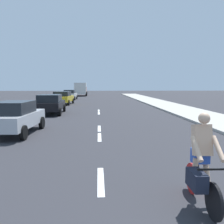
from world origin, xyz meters
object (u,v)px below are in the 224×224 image
Objects in this scene: parked_car_silver at (15,117)px; parked_car_yellow at (63,97)px; cyclist at (201,164)px; parked_car_white at (70,94)px; delivery_truck at (81,89)px; parked_car_black at (50,104)px.

parked_car_yellow is (-0.29, 17.74, 0.01)m from parked_car_silver.
cyclist is 0.39× the size of parked_car_yellow.
parked_car_white is 0.69× the size of delivery_truck.
parked_car_yellow and parked_car_white have the same top height.
parked_car_silver is at bearing -49.70° from cyclist.
parked_car_silver is at bearing -87.13° from parked_car_white.
delivery_truck reaches higher than cyclist.
cyclist reaches higher than parked_car_white.
parked_car_silver is at bearing -91.34° from delivery_truck.
parked_car_yellow is 1.09× the size of parked_car_white.
cyclist is at bearing -77.71° from parked_car_white.
parked_car_white is at bearing 94.72° from parked_car_yellow.
delivery_truck reaches higher than parked_car_black.
parked_car_silver is 0.66× the size of delivery_truck.
parked_car_yellow is (-0.36, 9.58, 0.00)m from parked_car_black.
parked_car_black is (0.08, 8.17, 0.00)m from parked_car_silver.
parked_car_black is at bearing -91.30° from delivery_truck.
cyclist is at bearing -70.93° from parked_car_black.
parked_car_silver and parked_car_black have the same top height.
parked_car_silver is 17.75m from parked_car_yellow.
parked_car_black is at bearing -86.43° from parked_car_white.
delivery_truck is (0.53, 23.05, 0.66)m from parked_car_yellow.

